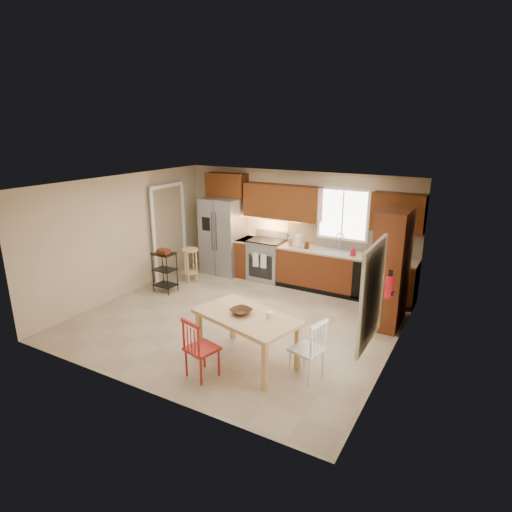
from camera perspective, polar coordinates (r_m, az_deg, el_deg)
The scene contains 33 objects.
floor at distance 8.00m, azimuth -2.47°, elevation -8.46°, with size 5.50×5.50×0.00m, color tan.
ceiling at distance 7.28m, azimuth -2.73°, elevation 9.58°, with size 5.50×5.00×0.02m, color silver.
wall_back at distance 9.69m, azimuth 5.24°, elevation 3.90°, with size 5.50×0.02×2.50m, color #CCB793.
wall_front at distance 5.71m, azimuth -16.00°, elevation -6.27°, with size 5.50×0.02×2.50m, color #CCB793.
wall_left at distance 9.25m, azimuth -17.24°, elevation 2.56°, with size 0.02×5.00×2.50m, color #CCB793.
wall_right at distance 6.60m, azimuth 18.20°, elevation -3.29°, with size 0.02×5.00×2.50m, color #CCB793.
refrigerator at distance 10.25m, azimuth -4.39°, elevation 2.69°, with size 0.92×0.75×1.82m, color gray.
range_stove at distance 9.86m, azimuth 1.44°, elevation -0.57°, with size 0.76×0.63×0.92m, color gray.
base_cabinet_narrow at distance 10.13m, azimuth -1.27°, elevation -0.14°, with size 0.30×0.60×0.90m, color #612B11.
base_cabinet_run at distance 9.20m, azimuth 11.67°, elevation -2.30°, with size 2.92×0.60×0.90m, color #612B11.
dishwasher at distance 8.80m, azimuth 14.55°, elevation -3.41°, with size 0.60×0.02×0.78m, color black.
backsplash at distance 9.26m, azimuth 12.48°, elevation 2.46°, with size 2.92×0.03×0.55m, color beige.
upper_over_fridge at distance 10.19m, azimuth -3.92°, elevation 9.44°, with size 1.00×0.35×0.55m, color #5D2F0F.
upper_left_block at distance 9.52m, azimuth 3.51°, elevation 7.23°, with size 1.80×0.35×0.75m, color #5D2F0F.
upper_right_block at distance 8.75m, azimuth 18.47°, elevation 5.50°, with size 1.00×0.35×0.75m, color #5D2F0F.
window_back at distance 9.20m, azimuth 11.53°, elevation 5.47°, with size 1.12×0.04×1.12m, color white.
sink at distance 9.13m, azimuth 10.69°, elevation 0.31°, with size 0.62×0.46×0.16m, color gray.
undercab_glow at distance 9.71m, azimuth 1.80°, elevation 5.07°, with size 1.60×0.30×0.01m, color #FFBF66.
soap_bottle at distance 8.90m, azimuth 12.84°, elevation 0.64°, with size 0.09×0.09×0.19m, color red.
paper_towel at distance 9.33m, azimuth 5.72°, elevation 2.04°, with size 0.12×0.12×0.28m, color silver.
canister_steel at distance 9.42m, azimuth 4.59°, elevation 1.90°, with size 0.11×0.11×0.18m, color gray.
canister_wood at distance 9.25m, azimuth 6.76°, elevation 1.41°, with size 0.10×0.10×0.14m, color #452712.
pantry at distance 7.83m, azimuth 17.58°, elevation -1.58°, with size 0.50×0.95×2.10m, color #612B11.
fire_extinguisher at distance 6.81m, azimuth 17.36°, elevation -3.93°, with size 0.12×0.12×0.36m, color red.
window_right at distance 5.48m, azimuth 15.21°, elevation -4.94°, with size 0.04×1.02×1.32m, color white.
doorway at distance 10.15m, azimuth -11.57°, elevation 3.07°, with size 0.04×0.95×2.10m, color #8C7A59.
dining_table at distance 6.53m, azimuth -1.23°, elevation -10.99°, with size 1.54×0.87×0.75m, color tan, non-canonical shape.
chair_red at distance 6.19m, azimuth -7.21°, elevation -12.00°, with size 0.42×0.42×0.90m, color maroon, non-canonical shape.
chair_white at distance 6.17m, azimuth 6.82°, elevation -12.13°, with size 0.42×0.42×0.90m, color silver, non-canonical shape.
table_bowl at distance 6.41m, azimuth -2.00°, elevation -7.75°, with size 0.31×0.31×0.08m, color #452712.
table_jar at distance 6.28m, azimuth 1.88°, elevation -8.00°, with size 0.11×0.11×0.13m, color silver.
bar_stool at distance 9.84m, azimuth -8.70°, elevation -1.23°, with size 0.38×0.38×0.78m, color tan, non-canonical shape.
utility_cart at distance 9.33m, azimuth -12.06°, elevation -2.06°, with size 0.45×0.35×0.90m, color black, non-canonical shape.
Camera 1 is at (3.83, -6.12, 3.45)m, focal length 30.00 mm.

